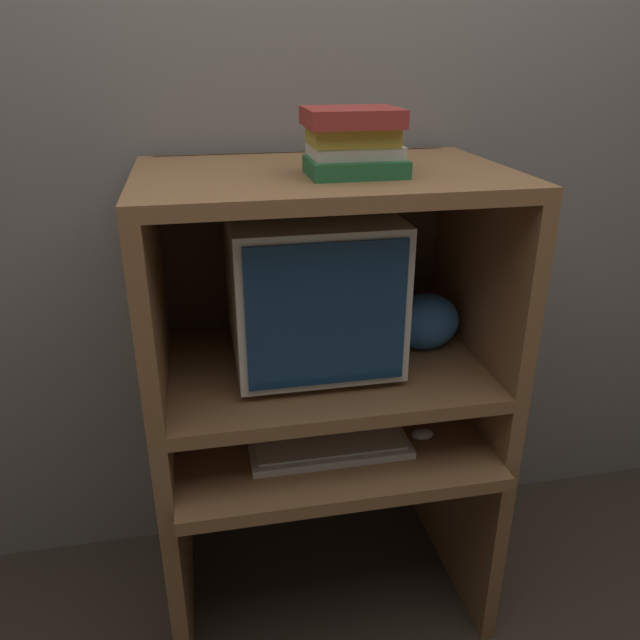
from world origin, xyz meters
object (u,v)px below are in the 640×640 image
Objects in this scene: mouse at (422,434)px; book_stack at (353,141)px; keyboard at (330,446)px; crt_monitor at (309,284)px; snack_bag at (425,321)px.

mouse is 0.78m from book_stack.
mouse reaches higher than keyboard.
crt_monitor is at bearing 128.37° from book_stack.
keyboard is 2.17× the size of snack_bag.
mouse is at bearing -31.29° from crt_monitor.
keyboard is 0.25m from mouse.
crt_monitor is 2.37× the size of snack_bag.
book_stack is at bearing 162.01° from mouse.
crt_monitor reaches higher than keyboard.
crt_monitor is 0.42m from keyboard.
book_stack is (0.06, 0.06, 0.76)m from keyboard.
snack_bag is at bearing 22.38° from book_stack.
mouse is (0.27, -0.17, -0.39)m from crt_monitor.
crt_monitor is 0.39m from book_stack.
mouse is at bearing -17.99° from book_stack.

